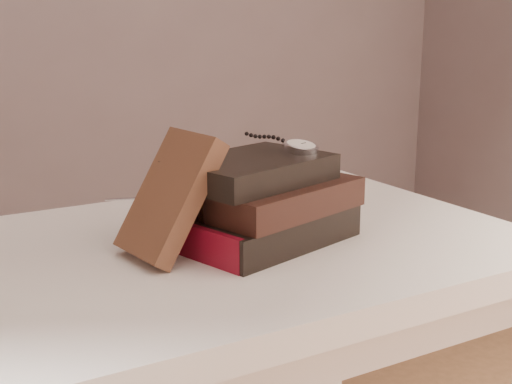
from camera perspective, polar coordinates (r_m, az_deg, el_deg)
table at (r=1.04m, az=-5.52°, el=-9.24°), size 1.00×0.60×0.75m
book_stack at (r=1.02m, az=0.55°, el=-0.82°), size 0.29×0.23×0.13m
journal at (r=0.95m, az=-6.99°, el=-0.35°), size 0.14×0.13×0.17m
pocket_watch at (r=1.04m, az=3.44°, el=3.75°), size 0.06×0.16×0.02m
eyeglasses at (r=1.02m, az=-6.43°, el=-0.21°), size 0.13×0.14×0.05m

